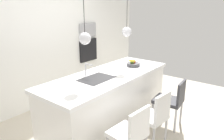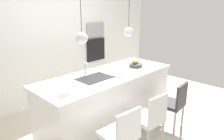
{
  "view_description": "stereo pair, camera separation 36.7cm",
  "coord_description": "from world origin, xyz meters",
  "px_view_note": "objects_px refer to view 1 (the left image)",
  "views": [
    {
      "loc": [
        -2.66,
        -2.18,
        2.07
      ],
      "look_at": [
        0.1,
        0.0,
        1.0
      ],
      "focal_mm": 33.87,
      "sensor_mm": 36.0,
      "label": 1
    },
    {
      "loc": [
        -2.42,
        -2.46,
        2.07
      ],
      "look_at": [
        0.1,
        0.0,
        1.0
      ],
      "focal_mm": 33.87,
      "sensor_mm": 36.0,
      "label": 2
    }
  ],
  "objects_px": {
    "fruit_bowl": "(133,63)",
    "microwave": "(87,30)",
    "chair_middle": "(154,115)",
    "chair_far": "(172,100)",
    "chair_near": "(131,133)",
    "oven": "(88,50)"
  },
  "relations": [
    {
      "from": "fruit_bowl",
      "to": "microwave",
      "type": "bearing_deg",
      "value": 75.53
    },
    {
      "from": "fruit_bowl",
      "to": "microwave",
      "type": "relative_size",
      "value": 0.49
    },
    {
      "from": "microwave",
      "to": "chair_far",
      "type": "distance_m",
      "value": 2.72
    },
    {
      "from": "fruit_bowl",
      "to": "oven",
      "type": "relative_size",
      "value": 0.47
    },
    {
      "from": "fruit_bowl",
      "to": "chair_far",
      "type": "relative_size",
      "value": 0.31
    },
    {
      "from": "microwave",
      "to": "chair_far",
      "type": "xyz_separation_m",
      "value": [
        -0.48,
        -2.49,
        -1.0
      ]
    },
    {
      "from": "chair_near",
      "to": "fruit_bowl",
      "type": "bearing_deg",
      "value": 32.17
    },
    {
      "from": "microwave",
      "to": "chair_middle",
      "type": "height_order",
      "value": "microwave"
    },
    {
      "from": "fruit_bowl",
      "to": "chair_middle",
      "type": "xyz_separation_m",
      "value": [
        -0.72,
        -0.85,
        -0.52
      ]
    },
    {
      "from": "chair_near",
      "to": "chair_far",
      "type": "height_order",
      "value": "chair_near"
    },
    {
      "from": "chair_middle",
      "to": "oven",
      "type": "bearing_deg",
      "value": 65.38
    },
    {
      "from": "chair_near",
      "to": "chair_far",
      "type": "distance_m",
      "value": 1.29
    },
    {
      "from": "chair_far",
      "to": "microwave",
      "type": "bearing_deg",
      "value": 79.05
    },
    {
      "from": "chair_near",
      "to": "microwave",
      "type": "bearing_deg",
      "value": 54.49
    },
    {
      "from": "fruit_bowl",
      "to": "microwave",
      "type": "height_order",
      "value": "microwave"
    },
    {
      "from": "chair_near",
      "to": "chair_middle",
      "type": "relative_size",
      "value": 1.01
    },
    {
      "from": "chair_near",
      "to": "chair_middle",
      "type": "bearing_deg",
      "value": -0.4
    },
    {
      "from": "oven",
      "to": "chair_near",
      "type": "distance_m",
      "value": 3.09
    },
    {
      "from": "microwave",
      "to": "oven",
      "type": "distance_m",
      "value": 0.5
    },
    {
      "from": "chair_far",
      "to": "fruit_bowl",
      "type": "bearing_deg",
      "value": 86.03
    },
    {
      "from": "chair_near",
      "to": "oven",
      "type": "bearing_deg",
      "value": 54.49
    },
    {
      "from": "chair_far",
      "to": "oven",
      "type": "bearing_deg",
      "value": 79.05
    }
  ]
}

